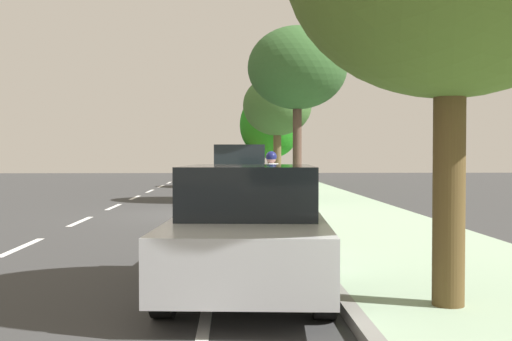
{
  "coord_description": "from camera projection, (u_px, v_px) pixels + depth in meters",
  "views": [
    {
      "loc": [
        0.76,
        -16.99,
        1.65
      ],
      "look_at": [
        1.34,
        -1.62,
        1.26
      ],
      "focal_mm": 42.87,
      "sensor_mm": 36.0,
      "label": 1
    }
  ],
  "objects": [
    {
      "name": "parked_sedan_silver_second",
      "position": [
        249.0,
        228.0,
        7.52
      ],
      "size": [
        2.06,
        4.51,
        1.52
      ],
      "color": "#B7BABF",
      "rests_on": "ground"
    },
    {
      "name": "lane_stripe_centre",
      "position": [
        99.0,
        213.0,
        17.2
      ],
      "size": [
        0.14,
        48.4,
        0.01
      ],
      "color": "white",
      "rests_on": "ground"
    },
    {
      "name": "sidewalk",
      "position": [
        341.0,
        211.0,
        17.12
      ],
      "size": [
        3.51,
        47.75,
        0.13
      ],
      "primitive_type": "cube",
      "color": "#95AF91",
      "rests_on": "ground"
    },
    {
      "name": "parked_pickup_red_far",
      "position": [
        234.0,
        168.0,
        34.69
      ],
      "size": [
        2.04,
        5.31,
        1.95
      ],
      "color": "maroon",
      "rests_on": "ground"
    },
    {
      "name": "street_tree_corner",
      "position": [
        270.0,
        125.0,
        35.73
      ],
      "size": [
        3.6,
        3.6,
        5.26
      ],
      "color": "brown",
      "rests_on": "sidewalk"
    },
    {
      "name": "cyclist_with_backpack",
      "position": [
        272.0,
        179.0,
        14.74
      ],
      "size": [
        0.48,
        0.6,
        1.74
      ],
      "color": "#C6B284",
      "rests_on": "ground"
    },
    {
      "name": "curb_edge",
      "position": [
        276.0,
        212.0,
        17.06
      ],
      "size": [
        0.16,
        47.75,
        0.13
      ],
      "primitive_type": "cube",
      "color": "gray",
      "rests_on": "ground"
    },
    {
      "name": "ground",
      "position": [
        206.0,
        214.0,
        16.99
      ],
      "size": [
        76.4,
        76.4,
        0.0
      ],
      "primitive_type": "plane",
      "color": "#363636"
    },
    {
      "name": "bicycle_at_curb",
      "position": [
        262.0,
        207.0,
        15.19
      ],
      "size": [
        1.66,
        0.58,
        0.72
      ],
      "color": "black",
      "rests_on": "ground"
    },
    {
      "name": "street_tree_mid_block",
      "position": [
        297.0,
        69.0,
        20.71
      ],
      "size": [
        3.38,
        3.38,
        5.89
      ],
      "color": "#4E392E",
      "rests_on": "sidewalk"
    },
    {
      "name": "lane_stripe_bike_edge",
      "position": [
        223.0,
        214.0,
        17.0
      ],
      "size": [
        0.12,
        47.75,
        0.01
      ],
      "primitive_type": "cube",
      "color": "white",
      "rests_on": "ground"
    },
    {
      "name": "street_tree_far_end",
      "position": [
        277.0,
        106.0,
        30.14
      ],
      "size": [
        3.4,
        3.4,
        5.46
      ],
      "color": "brown",
      "rests_on": "sidewalk"
    },
    {
      "name": "parked_suv_green_mid",
      "position": [
        241.0,
        172.0,
        21.54
      ],
      "size": [
        2.1,
        4.77,
        1.99
      ],
      "color": "#1E512D",
      "rests_on": "ground"
    }
  ]
}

